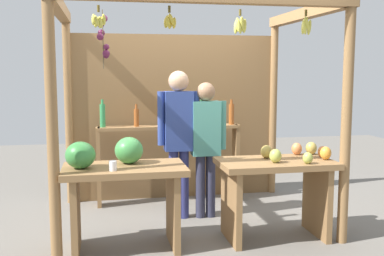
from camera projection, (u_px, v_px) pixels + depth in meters
name	position (u px, v px, depth m)	size (l,w,h in m)	color
ground_plane	(189.00, 219.00, 5.29)	(12.00, 12.00, 0.00)	slate
market_stall	(182.00, 95.00, 5.54)	(2.85, 2.07, 2.40)	olive
fruit_counter_left	(119.00, 181.00, 4.36)	(1.16, 0.64, 1.06)	olive
fruit_counter_right	(278.00, 181.00, 4.66)	(1.16, 0.65, 0.94)	olive
bottle_shelf_unit	(169.00, 143.00, 5.89)	(1.83, 0.22, 1.35)	olive
vendor_man	(179.00, 130.00, 5.23)	(0.48, 0.23, 1.69)	navy
vendor_woman	(206.00, 138.00, 5.28)	(0.48, 0.21, 1.56)	#2E2F46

